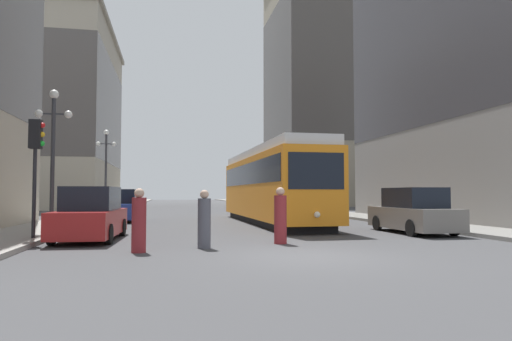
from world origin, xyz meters
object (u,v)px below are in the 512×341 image
Objects in this scene: parked_car_left_near at (122,207)px; pedestrian_crossing_far at (139,223)px; parked_car_right_far at (413,212)px; pedestrian_on_sidewalk at (280,217)px; lamp_post_left_near at (53,138)px; parked_car_left_mid at (91,215)px; traffic_light_near_left at (36,147)px; streetcar at (270,184)px; transit_bus at (259,190)px; pedestrian_crossing_near at (204,221)px; lamp_post_left_far at (106,159)px.

pedestrian_crossing_far is at bearing -81.77° from parked_car_left_near.
parked_car_left_near and parked_car_right_far have the same top height.
pedestrian_crossing_far is 4.49m from pedestrian_on_sidewalk.
parked_car_right_far is at bearing 13.62° from pedestrian_on_sidewalk.
parked_car_left_mid is at bearing -54.44° from lamp_post_left_near.
lamp_post_left_near is at bearing 128.33° from parked_car_left_mid.
parked_car_left_mid is 1.21× the size of traffic_light_near_left.
parked_car_left_mid is 2.87m from traffic_light_near_left.
streetcar reaches higher than parked_car_left_near.
lamp_post_left_near is at bearing -173.86° from pedestrian_crossing_far.
parked_car_left_near is at bearing 81.14° from traffic_light_near_left.
pedestrian_crossing_far is (1.83, -3.68, -0.04)m from parked_car_left_mid.
parked_car_left_near is at bearing 105.54° from pedestrian_on_sidewalk.
parked_car_left_near is (-7.92, 3.00, -1.26)m from streetcar.
transit_bus is 29.88m from traffic_light_near_left.
pedestrian_crossing_far is 0.97× the size of pedestrian_on_sidewalk.
parked_car_right_far is 14.65m from lamp_post_left_near.
transit_bus is at bearing -86.82° from parked_car_right_far.
traffic_light_near_left is at bearing 156.44° from pedestrian_on_sidewalk.
transit_bus is 19.67m from parked_car_left_near.
pedestrian_crossing_near is 0.31× the size of lamp_post_left_near.
parked_car_left_near is 2.45× the size of pedestrian_crossing_far.
streetcar is 3.52× the size of parked_car_left_near.
traffic_light_near_left is at bearing -86.02° from lamp_post_left_near.
parked_car_left_mid is (-7.92, -7.33, -1.26)m from streetcar.
lamp_post_left_far is (-1.90, 17.97, 3.24)m from parked_car_left_mid.
traffic_light_near_left is 18.46m from lamp_post_left_far.
traffic_light_near_left is at bearing -161.67° from parked_car_left_mid.
transit_bus is at bearing -50.00° from pedestrian_crossing_near.
pedestrian_crossing_near is at bearing -113.52° from streetcar.
traffic_light_near_left reaches higher than transit_bus.
lamp_post_left_far reaches higher than streetcar.
traffic_light_near_left is (-12.81, -26.97, 1.17)m from transit_bus.
pedestrian_crossing_near is at bearing 22.64° from parked_car_right_far.
traffic_light_near_left is (-9.61, -7.80, 1.02)m from streetcar.
transit_bus is 31.60m from pedestrian_crossing_far.
transit_bus is at bearing 33.24° from lamp_post_left_far.
transit_bus is 30.53m from pedestrian_crossing_near.
pedestrian_crossing_near is at bearing 84.19° from pedestrian_crossing_far.
pedestrian_crossing_far is at bearing 72.72° from pedestrian_crossing_near.
streetcar reaches higher than pedestrian_crossing_far.
streetcar reaches higher than transit_bus.
parked_car_right_far is 14.17m from traffic_light_near_left.
pedestrian_on_sidewalk is at bearing 24.52° from parked_car_right_far.
transit_bus is at bearing 64.60° from traffic_light_near_left.
lamp_post_left_far reaches higher than pedestrian_on_sidewalk.
streetcar reaches higher than parked_car_left_mid.
lamp_post_left_near is (-13.02, -23.85, 1.85)m from transit_bus.
parked_car_left_mid is 2.60× the size of pedestrian_on_sidewalk.
parked_car_left_mid is 4.40m from lamp_post_left_near.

